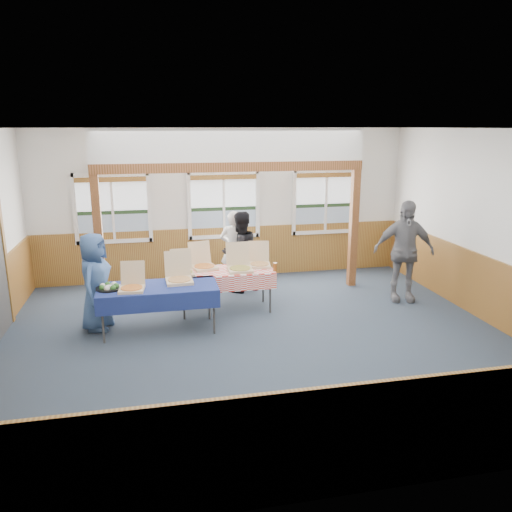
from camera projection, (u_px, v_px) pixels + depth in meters
The scene contains 28 objects.
floor at pixel (257, 339), 7.80m from camera, with size 8.00×8.00×0.00m, color #273440.
ceiling at pixel (258, 128), 6.99m from camera, with size 8.00×8.00×0.00m, color white.
wall_back at pixel (223, 204), 10.71m from camera, with size 8.00×8.00×0.00m, color silver.
wall_front at pixel (347, 332), 4.09m from camera, with size 8.00×8.00×0.00m, color silver.
wall_right at pixel (495, 228), 8.20m from camera, with size 8.00×8.00×0.00m, color silver.
wainscot_back at pixel (224, 252), 10.95m from camera, with size 7.98×0.05×1.10m, color brown.
wainscot_front at pixel (340, 441), 4.37m from camera, with size 7.98×0.05×1.10m, color brown.
wainscot_right at pixel (486, 289), 8.46m from camera, with size 0.05×6.98×1.10m, color brown.
window_left at pixel (112, 204), 10.19m from camera, with size 1.56×0.10×1.46m.
window_mid at pixel (224, 201), 10.65m from camera, with size 1.56×0.10×1.46m.
window_right at pixel (326, 198), 11.11m from camera, with size 1.56×0.10×1.46m.
post_left at pixel (99, 240), 9.18m from camera, with size 0.15×0.15×2.40m, color #563213.
post_right at pixel (354, 229), 10.18m from camera, with size 0.15×0.15×2.40m, color #563213.
cross_beam at pixel (232, 167), 9.35m from camera, with size 5.15×0.18×0.18m, color #563213.
table_left at pixel (158, 289), 7.97m from camera, with size 2.01×1.23×0.76m.
table_right at pixel (225, 273), 8.86m from camera, with size 1.82×1.10×0.76m.
pizza_box_a at pixel (132, 286), 7.76m from camera, with size 0.42×0.49×0.41m.
pizza_box_b at pixel (179, 278), 8.16m from camera, with size 0.44×0.53×0.46m.
pizza_box_c at pixel (183, 271), 8.58m from camera, with size 0.39×0.47×0.40m.
pizza_box_d at pixel (204, 265), 8.94m from camera, with size 0.52×0.58×0.45m.
pizza_box_e at pixel (240, 267), 8.80m from camera, with size 0.43×0.52×0.46m.
pizza_box_f at pixel (259, 262), 9.09m from camera, with size 0.45×0.52×0.42m.
veggie_tray at pixel (109, 287), 7.80m from camera, with size 0.40×0.40×0.09m.
drink_glass at pixel (275, 267), 8.76m from camera, with size 0.07×0.07×0.15m, color brown.
woman_white at pixel (234, 249), 10.21m from camera, with size 0.58×0.38×1.58m, color silver.
woman_black at pixel (240, 252), 9.90m from camera, with size 0.79×0.61×1.62m, color black.
man_blue at pixel (95, 282), 8.03m from camera, with size 0.78×0.51×1.60m, color #38568C.
person_grey at pixel (404, 251), 9.34m from camera, with size 1.13×0.47×1.92m, color slate.
Camera 1 is at (-1.52, -7.06, 3.23)m, focal length 35.00 mm.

